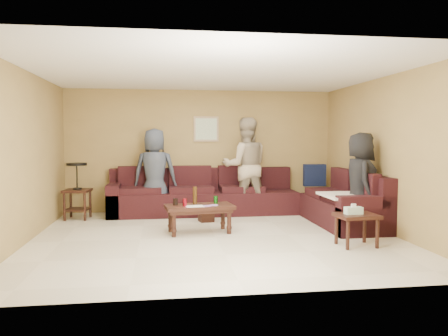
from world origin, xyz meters
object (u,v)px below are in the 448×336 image
(sectional_sofa, at_px, (249,201))
(side_table_right, at_px, (356,218))
(waste_bin, at_px, (206,213))
(person_middle, at_px, (245,166))
(person_left, at_px, (155,172))
(person_right, at_px, (360,182))
(coffee_table, at_px, (199,209))
(end_table_left, at_px, (77,190))

(sectional_sofa, relative_size, side_table_right, 7.74)
(waste_bin, xyz_separation_m, person_middle, (0.84, 0.64, 0.81))
(waste_bin, height_order, person_left, person_left)
(person_middle, bearing_deg, sectional_sofa, 90.27)
(side_table_right, height_order, waste_bin, side_table_right)
(waste_bin, height_order, person_middle, person_middle)
(side_table_right, xyz_separation_m, person_right, (0.53, 1.01, 0.41))
(waste_bin, xyz_separation_m, person_right, (2.44, -1.07, 0.66))
(coffee_table, xyz_separation_m, side_table_right, (2.11, -1.16, 0.01))
(person_middle, distance_m, person_right, 2.34)
(sectional_sofa, distance_m, waste_bin, 0.90)
(end_table_left, height_order, side_table_right, end_table_left)
(person_left, xyz_separation_m, person_right, (3.36, -1.81, -0.05))
(sectional_sofa, distance_m, coffee_table, 1.58)
(person_right, bearing_deg, end_table_left, 82.92)
(waste_bin, distance_m, person_right, 2.74)
(person_left, relative_size, person_middle, 0.89)
(sectional_sofa, bearing_deg, person_right, -40.02)
(coffee_table, bearing_deg, waste_bin, 77.69)
(end_table_left, distance_m, side_table_right, 5.03)
(coffee_table, distance_m, waste_bin, 0.97)
(person_left, bearing_deg, side_table_right, 140.43)
(coffee_table, bearing_deg, sectional_sofa, 48.93)
(sectional_sofa, xyz_separation_m, end_table_left, (-3.20, 0.30, 0.22))
(coffee_table, height_order, person_left, person_left)
(side_table_right, bearing_deg, end_table_left, 148.11)
(person_left, distance_m, person_right, 3.82)
(person_middle, bearing_deg, coffee_table, 57.57)
(sectional_sofa, bearing_deg, waste_bin, -162.14)
(waste_bin, relative_size, person_left, 0.17)
(person_left, bearing_deg, waste_bin, 146.90)
(sectional_sofa, relative_size, coffee_table, 4.11)
(side_table_right, height_order, person_middle, person_middle)
(side_table_right, bearing_deg, waste_bin, 132.51)
(side_table_right, relative_size, waste_bin, 2.02)
(end_table_left, height_order, person_right, person_right)
(side_table_right, bearing_deg, person_middle, 111.39)
(side_table_right, relative_size, person_middle, 0.31)
(person_left, xyz_separation_m, person_middle, (1.77, -0.10, 0.11))
(waste_bin, bearing_deg, coffee_table, -102.31)
(person_left, relative_size, person_right, 1.06)
(sectional_sofa, relative_size, waste_bin, 15.63)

